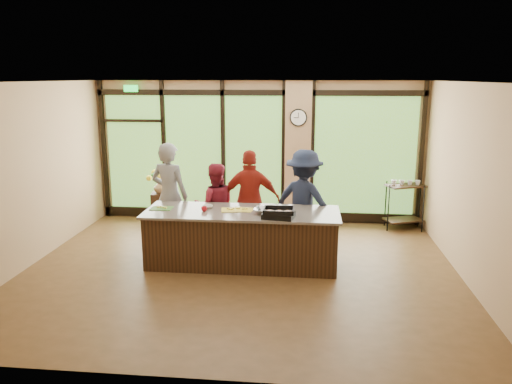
% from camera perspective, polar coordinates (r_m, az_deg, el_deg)
% --- Properties ---
extents(floor, '(7.00, 7.00, 0.00)m').
position_cam_1_polar(floor, '(8.21, -1.87, -8.96)').
color(floor, '#4D351B').
rests_on(floor, ground).
extents(ceiling, '(7.00, 7.00, 0.00)m').
position_cam_1_polar(ceiling, '(7.61, -2.04, 12.47)').
color(ceiling, white).
rests_on(ceiling, back_wall).
extents(back_wall, '(7.00, 0.00, 7.00)m').
position_cam_1_polar(back_wall, '(10.71, 0.24, 4.59)').
color(back_wall, tan).
rests_on(back_wall, floor).
extents(left_wall, '(0.00, 6.00, 6.00)m').
position_cam_1_polar(left_wall, '(8.94, -24.77, 1.69)').
color(left_wall, tan).
rests_on(left_wall, floor).
extents(right_wall, '(0.00, 6.00, 6.00)m').
position_cam_1_polar(right_wall, '(8.08, 23.45, 0.72)').
color(right_wall, tan).
rests_on(right_wall, floor).
extents(window_wall, '(6.90, 0.12, 3.00)m').
position_cam_1_polar(window_wall, '(10.67, 1.09, 3.98)').
color(window_wall, tan).
rests_on(window_wall, floor).
extents(island_base, '(3.10, 1.00, 0.88)m').
position_cam_1_polar(island_base, '(8.34, -1.61, -5.38)').
color(island_base, '#311D10').
rests_on(island_base, floor).
extents(countertop, '(3.20, 1.10, 0.04)m').
position_cam_1_polar(countertop, '(8.20, -1.63, -2.34)').
color(countertop, slate).
rests_on(countertop, island_base).
extents(wall_clock, '(0.36, 0.04, 0.36)m').
position_cam_1_polar(wall_clock, '(10.44, 4.87, 8.47)').
color(wall_clock, black).
rests_on(wall_clock, window_wall).
extents(cook_left, '(0.81, 0.64, 1.95)m').
position_cam_1_polar(cook_left, '(9.16, -9.83, -0.41)').
color(cook_left, slate).
rests_on(cook_left, floor).
extents(cook_midleft, '(0.89, 0.77, 1.57)m').
position_cam_1_polar(cook_midleft, '(9.07, -4.73, -1.61)').
color(cook_midleft, maroon).
rests_on(cook_midleft, floor).
extents(cook_midright, '(1.08, 0.50, 1.81)m').
position_cam_1_polar(cook_midright, '(9.00, -0.62, -0.91)').
color(cook_midright, maroon).
rests_on(cook_midright, floor).
extents(cook_right, '(1.37, 1.12, 1.84)m').
position_cam_1_polar(cook_right, '(8.86, 5.53, -1.09)').
color(cook_right, '#181E35').
rests_on(cook_right, floor).
extents(roasting_pan, '(0.53, 0.45, 0.08)m').
position_cam_1_polar(roasting_pan, '(7.82, 2.61, -2.65)').
color(roasting_pan, black).
rests_on(roasting_pan, countertop).
extents(mixing_bowl, '(0.42, 0.42, 0.08)m').
position_cam_1_polar(mixing_bowl, '(8.06, 0.98, -2.16)').
color(mixing_bowl, silver).
rests_on(mixing_bowl, countertop).
extents(cutting_board_left, '(0.36, 0.27, 0.01)m').
position_cam_1_polar(cutting_board_left, '(8.50, -10.74, -1.84)').
color(cutting_board_left, '#43812E').
rests_on(cutting_board_left, countertop).
extents(cutting_board_center, '(0.40, 0.32, 0.01)m').
position_cam_1_polar(cutting_board_center, '(8.28, -1.55, -2.01)').
color(cutting_board_center, gold).
rests_on(cutting_board_center, countertop).
extents(cutting_board_right, '(0.42, 0.35, 0.01)m').
position_cam_1_polar(cutting_board_right, '(8.26, -2.65, -2.05)').
color(cutting_board_right, gold).
rests_on(cutting_board_right, countertop).
extents(prep_bowl_near, '(0.19, 0.19, 0.05)m').
position_cam_1_polar(prep_bowl_near, '(8.42, -5.52, -1.67)').
color(prep_bowl_near, silver).
rests_on(prep_bowl_near, countertop).
extents(prep_bowl_mid, '(0.18, 0.18, 0.04)m').
position_cam_1_polar(prep_bowl_mid, '(8.06, 1.79, -2.32)').
color(prep_bowl_mid, silver).
rests_on(prep_bowl_mid, countertop).
extents(prep_bowl_far, '(0.15, 0.15, 0.03)m').
position_cam_1_polar(prep_bowl_far, '(8.44, 1.87, -1.63)').
color(prep_bowl_far, silver).
rests_on(prep_bowl_far, countertop).
extents(red_ramekin, '(0.11, 0.11, 0.08)m').
position_cam_1_polar(red_ramekin, '(8.22, -5.94, -1.93)').
color(red_ramekin, red).
rests_on(red_ramekin, countertop).
extents(flower_stand, '(0.41, 0.41, 0.72)m').
position_cam_1_polar(flower_stand, '(10.62, -10.82, -2.00)').
color(flower_stand, '#311D10').
rests_on(flower_stand, floor).
extents(flower_vase, '(0.29, 0.29, 0.27)m').
position_cam_1_polar(flower_vase, '(10.51, -10.93, 0.61)').
color(flower_vase, olive).
rests_on(flower_vase, flower_stand).
extents(bar_cart, '(0.86, 0.67, 1.03)m').
position_cam_1_polar(bar_cart, '(10.64, 16.61, -0.86)').
color(bar_cart, '#311D10').
rests_on(bar_cart, floor).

